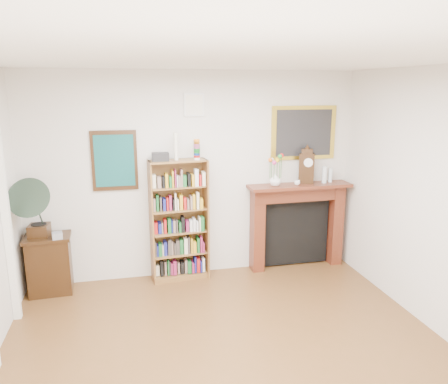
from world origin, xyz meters
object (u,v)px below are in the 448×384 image
Objects in this scene: cd_stack at (57,235)px; flower_vase at (275,180)px; teacup at (297,183)px; fireplace at (297,218)px; mantel_clock at (306,167)px; bottle_left at (324,175)px; side_cabinet at (50,264)px; bookshelf at (179,214)px; gramophone at (34,204)px; bottle_right at (330,175)px.

cd_stack is 0.70× the size of flower_vase.
flower_vase reaches higher than teacup.
fireplace is 0.75m from mantel_clock.
bottle_left is at bearing 14.50° from mantel_clock.
side_cabinet is 4.43× the size of flower_vase.
flower_vase reaches higher than fireplace.
bookshelf is 1.40m from flower_vase.
flower_vase is at bearing 6.76° from gramophone.
mantel_clock is (1.82, 0.03, 0.56)m from bookshelf.
cd_stack is at bearing -176.94° from bottle_left.
mantel_clock reaches higher than fireplace.
gramophone is (-3.47, -0.22, 0.47)m from fireplace.
bottle_left reaches higher than cd_stack.
gramophone is 3.85m from bottle_left.
side_cabinet is at bearing -179.64° from teacup.
bookshelf is 23.27× the size of teacup.
bookshelf reaches higher than bottle_right.
side_cabinet is (-1.67, -0.07, -0.54)m from bookshelf.
flower_vase is at bearing -178.42° from bottle_left.
teacup is 0.34× the size of bottle_left.
bookshelf is 2.23m from bottle_right.
fireplace is 0.73m from bottle_left.
teacup reaches higher than side_cabinet.
bottle_left is (0.74, 0.02, 0.03)m from flower_vase.
mantel_clock is (3.58, 0.21, 0.28)m from gramophone.
side_cabinet is 3.16m from flower_vase.
teacup is (0.31, -0.02, -0.05)m from flower_vase.
teacup is at bearing -171.86° from bottle_right.
flower_vase is at bearing -176.44° from bottle_right.
side_cabinet is 3.80× the size of bottle_right.
mantel_clock is at bearing 172.56° from bottle_left.
side_cabinet is at bearing -178.56° from bottle_right.
bookshelf is 15.83× the size of cd_stack.
teacup is at bearing 2.67° from cd_stack.
bottle_right is (3.72, 0.23, 0.55)m from cd_stack.
bottle_right is at bearing 3.56° from flower_vase.
mantel_clock is at bearing -8.96° from fireplace.
bottle_right is at bearing 3.47° from cd_stack.
bottle_right is (0.37, -0.00, -0.14)m from mantel_clock.
flower_vase is 0.85m from bottle_right.
fireplace is 18.12× the size of teacup.
bookshelf reaches higher than teacup.
flower_vase is 2.10× the size of teacup.
mantel_clock is at bearing -4.67° from bookshelf.
fireplace is (3.38, 0.11, 0.36)m from side_cabinet.
flower_vase is (2.87, 0.17, 0.53)m from cd_stack.
side_cabinet is 0.46m from cd_stack.
fireplace is at bearing 4.28° from cd_stack.
teacup is 0.41× the size of bottle_right.
fireplace is 7.40× the size of bottle_right.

